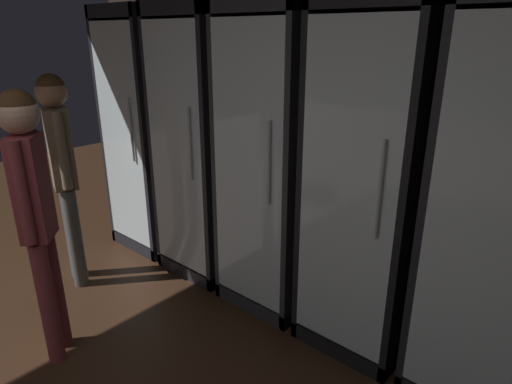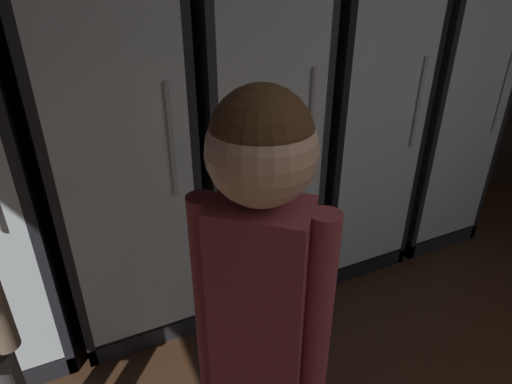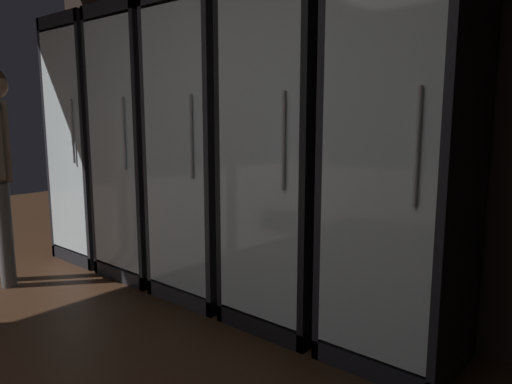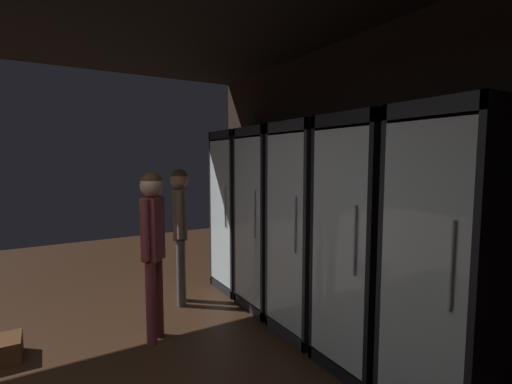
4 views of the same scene
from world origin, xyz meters
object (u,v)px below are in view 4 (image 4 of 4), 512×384
object	(u,v)px
shopper_near	(180,221)
shopper_far	(153,234)
cooler_far_right	(453,270)
cooler_far_left	(243,212)
cooler_left	(272,220)
cooler_right	(367,245)
cooler_center	(312,231)
wine_crate_floor	(3,350)

from	to	relation	value
shopper_near	shopper_far	world-z (taller)	shopper_near
cooler_far_right	shopper_far	world-z (taller)	cooler_far_right
cooler_far_left	cooler_left	size ratio (longest dim) A/B	1.00
cooler_left	shopper_near	xyz separation A→B (m)	(-0.59, -0.88, -0.02)
cooler_right	cooler_far_right	xyz separation A→B (m)	(0.70, 0.00, -0.01)
shopper_far	cooler_right	bearing A→B (deg)	46.91
cooler_far_right	cooler_center	bearing A→B (deg)	-179.97
shopper_far	cooler_center	bearing A→B (deg)	66.81
cooler_far_right	cooler_right	bearing A→B (deg)	-179.86
cooler_far_left	shopper_far	bearing A→B (deg)	-59.65
cooler_left	wine_crate_floor	xyz separation A→B (m)	(-0.19, -2.57, -0.91)
shopper_far	wine_crate_floor	bearing A→B (deg)	-104.12
cooler_center	cooler_far_left	bearing A→B (deg)	-179.96
cooler_left	shopper_far	bearing A→B (deg)	-85.53
cooler_right	cooler_far_right	size ratio (longest dim) A/B	1.00
wine_crate_floor	cooler_far_left	bearing A→B (deg)	101.05
cooler_far_right	wine_crate_floor	xyz separation A→B (m)	(-2.28, -2.57, -0.90)
wine_crate_floor	cooler_center	bearing A→B (deg)	70.91
cooler_right	wine_crate_floor	xyz separation A→B (m)	(-1.58, -2.57, -0.91)
cooler_left	cooler_right	xyz separation A→B (m)	(1.39, -0.00, 0.00)
cooler_right	shopper_far	world-z (taller)	cooler_right
cooler_far_left	wine_crate_floor	distance (m)	2.77
cooler_far_left	shopper_far	xyz separation A→B (m)	(0.80, -1.37, -0.00)
shopper_near	cooler_far_left	bearing A→B (deg)	96.82
cooler_far_left	wine_crate_floor	world-z (taller)	cooler_far_left
cooler_far_right	shopper_far	xyz separation A→B (m)	(-1.98, -1.37, 0.01)
cooler_far_left	cooler_center	xyz separation A→B (m)	(1.39, 0.00, -0.01)
cooler_right	cooler_far_right	distance (m)	0.70
shopper_near	cooler_center	bearing A→B (deg)	34.31
cooler_far_left	cooler_left	bearing A→B (deg)	0.03
cooler_far_right	shopper_near	distance (m)	2.82
cooler_far_left	cooler_center	world-z (taller)	same
cooler_right	shopper_far	distance (m)	1.88
cooler_left	shopper_near	size ratio (longest dim) A/B	1.29
cooler_far_left	cooler_far_right	size ratio (longest dim) A/B	1.00
cooler_right	shopper_far	bearing A→B (deg)	-133.09
cooler_right	wine_crate_floor	distance (m)	3.15
shopper_near	wine_crate_floor	distance (m)	1.95
cooler_left	cooler_center	xyz separation A→B (m)	(0.70, 0.00, -0.00)
shopper_far	cooler_far_left	bearing A→B (deg)	120.35
cooler_left	cooler_right	world-z (taller)	same
cooler_right	cooler_far_right	world-z (taller)	same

